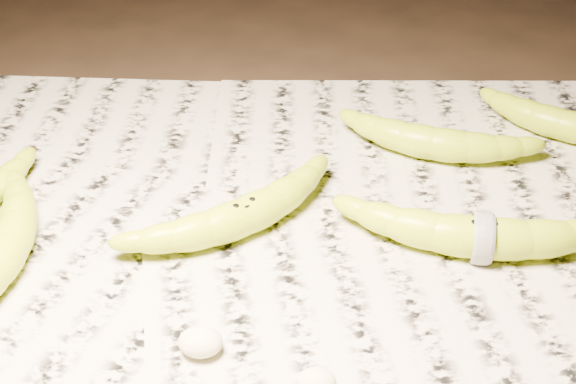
# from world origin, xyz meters

# --- Properties ---
(ground) EXTENTS (3.00, 3.00, 0.00)m
(ground) POSITION_xyz_m (0.00, 0.00, 0.00)
(ground) COLOR black
(ground) RESTS_ON ground
(newspaper_patch) EXTENTS (0.90, 0.70, 0.01)m
(newspaper_patch) POSITION_xyz_m (-0.00, -0.03, 0.00)
(newspaper_patch) COLOR beige
(newspaper_patch) RESTS_ON ground
(banana_left_b) EXTENTS (0.07, 0.20, 0.04)m
(banana_left_b) POSITION_xyz_m (-0.26, -0.07, 0.03)
(banana_left_b) COLOR #C7E31C
(banana_left_b) RESTS_ON newspaper_patch
(banana_center) EXTENTS (0.20, 0.18, 0.04)m
(banana_center) POSITION_xyz_m (-0.05, -0.01, 0.03)
(banana_center) COLOR #C7E31C
(banana_center) RESTS_ON newspaper_patch
(banana_taped) EXTENTS (0.24, 0.08, 0.04)m
(banana_taped) POSITION_xyz_m (0.16, -0.02, 0.03)
(banana_taped) COLOR #C7E31C
(banana_taped) RESTS_ON newspaper_patch
(banana_upper_a) EXTENTS (0.20, 0.10, 0.04)m
(banana_upper_a) POSITION_xyz_m (0.13, 0.14, 0.03)
(banana_upper_a) COLOR #C7E31C
(banana_upper_a) RESTS_ON newspaper_patch
(banana_upper_b) EXTENTS (0.18, 0.12, 0.04)m
(banana_upper_b) POSITION_xyz_m (0.28, 0.19, 0.03)
(banana_upper_b) COLOR #C7E31C
(banana_upper_b) RESTS_ON newspaper_patch
(measuring_tape) EXTENTS (0.01, 0.05, 0.05)m
(measuring_tape) POSITION_xyz_m (0.16, -0.02, 0.03)
(measuring_tape) COLOR white
(measuring_tape) RESTS_ON newspaper_patch
(flesh_chunk_a) EXTENTS (0.04, 0.03, 0.02)m
(flesh_chunk_a) POSITION_xyz_m (-0.07, -0.16, 0.02)
(flesh_chunk_a) COLOR #F9F3C0
(flesh_chunk_a) RESTS_ON newspaper_patch
(flesh_chunk_c) EXTENTS (0.03, 0.02, 0.02)m
(flesh_chunk_c) POSITION_xyz_m (0.02, -0.19, 0.02)
(flesh_chunk_c) COLOR #F9F3C0
(flesh_chunk_c) RESTS_ON newspaper_patch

